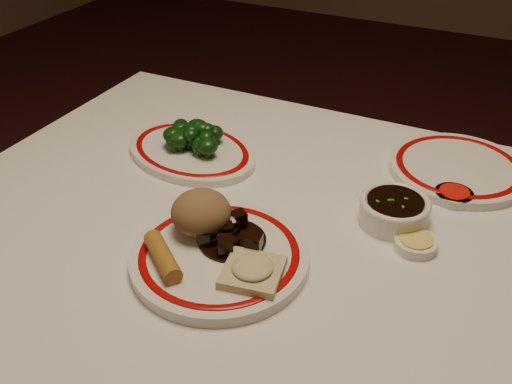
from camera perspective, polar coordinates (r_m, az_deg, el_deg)
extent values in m
cube|color=white|center=(0.89, 3.33, -5.62)|extent=(1.20, 0.90, 0.04)
cylinder|color=black|center=(1.60, -9.43, -2.50)|extent=(0.06, 0.06, 0.71)
cylinder|color=white|center=(0.83, -3.67, -6.53)|extent=(0.30, 0.30, 0.02)
torus|color=#980707|center=(0.82, -3.69, -6.05)|extent=(0.26, 0.26, 0.00)
ellipsoid|color=olive|center=(0.85, -5.51, -2.04)|extent=(0.09, 0.09, 0.06)
cylinder|color=#AF782B|center=(0.81, -9.31, -6.38)|extent=(0.09, 0.08, 0.03)
cube|color=#C7BC8D|center=(0.78, -0.34, -8.02)|extent=(0.09, 0.09, 0.01)
ellipsoid|color=#C7BC8D|center=(0.77, -0.34, -7.50)|extent=(0.06, 0.06, 0.02)
cylinder|color=black|center=(0.84, -2.40, -4.83)|extent=(0.10, 0.10, 0.00)
cube|color=black|center=(0.84, -2.58, -4.29)|extent=(0.02, 0.02, 0.02)
cube|color=black|center=(0.83, -2.95, -4.81)|extent=(0.02, 0.02, 0.01)
cube|color=black|center=(0.83, -5.06, -4.50)|extent=(0.02, 0.02, 0.02)
cube|color=black|center=(0.81, -3.12, -5.19)|extent=(0.03, 0.03, 0.02)
cube|color=black|center=(0.84, -4.10, -4.21)|extent=(0.02, 0.02, 0.02)
cube|color=black|center=(0.81, -0.21, -5.02)|extent=(0.02, 0.02, 0.02)
cube|color=black|center=(0.86, -1.73, -2.61)|extent=(0.03, 0.03, 0.02)
cube|color=black|center=(0.82, -2.30, -5.16)|extent=(0.02, 0.02, 0.01)
cube|color=black|center=(0.85, -2.60, -3.57)|extent=(0.02, 0.02, 0.02)
cube|color=black|center=(0.86, -3.32, -3.05)|extent=(0.02, 0.02, 0.02)
cube|color=black|center=(0.83, -4.23, -4.91)|extent=(0.02, 0.02, 0.01)
cube|color=black|center=(0.81, -3.16, -5.70)|extent=(0.02, 0.02, 0.01)
cube|color=black|center=(0.85, -4.90, -3.88)|extent=(0.02, 0.02, 0.02)
cube|color=black|center=(0.84, -3.01, -3.85)|extent=(0.03, 0.03, 0.02)
cube|color=beige|center=(0.85, -2.69, -3.13)|extent=(0.02, 0.02, 0.01)
cube|color=beige|center=(0.86, -2.33, -2.75)|extent=(0.02, 0.02, 0.01)
torus|color=#980707|center=(1.08, -6.47, 4.34)|extent=(0.28, 0.28, 0.00)
cylinder|color=#23471C|center=(1.07, -8.16, 4.28)|extent=(0.01, 0.01, 0.01)
ellipsoid|color=#0D360E|center=(1.07, -8.22, 4.95)|extent=(0.03, 0.03, 0.02)
cylinder|color=#23471C|center=(1.07, -5.70, 4.26)|extent=(0.01, 0.01, 0.01)
ellipsoid|color=#0D360E|center=(1.06, -5.74, 4.98)|extent=(0.03, 0.03, 0.02)
cylinder|color=#23471C|center=(1.09, -6.13, 4.99)|extent=(0.01, 0.01, 0.02)
ellipsoid|color=#0D360E|center=(1.08, -6.19, 5.86)|extent=(0.04, 0.04, 0.03)
cylinder|color=#23471C|center=(1.08, -6.70, 4.53)|extent=(0.01, 0.01, 0.01)
ellipsoid|color=#0D360E|center=(1.07, -6.75, 5.14)|extent=(0.03, 0.03, 0.02)
cylinder|color=#23471C|center=(1.11, -5.89, 5.65)|extent=(0.01, 0.01, 0.01)
ellipsoid|color=#0D360E|center=(1.11, -5.94, 6.47)|extent=(0.04, 0.04, 0.03)
cylinder|color=#23471C|center=(1.09, -4.20, 5.16)|extent=(0.01, 0.01, 0.01)
ellipsoid|color=#0D360E|center=(1.09, -4.23, 5.91)|extent=(0.04, 0.04, 0.03)
cylinder|color=#23471C|center=(1.08, -4.97, 4.72)|extent=(0.01, 0.01, 0.01)
ellipsoid|color=#0D360E|center=(1.08, -5.01, 5.38)|extent=(0.03, 0.03, 0.03)
cylinder|color=#23471C|center=(1.09, -7.35, 4.99)|extent=(0.01, 0.01, 0.01)
ellipsoid|color=#0D360E|center=(1.09, -7.41, 5.71)|extent=(0.03, 0.03, 0.02)
cylinder|color=#23471C|center=(1.09, -6.97, 5.10)|extent=(0.01, 0.01, 0.02)
ellipsoid|color=#0D360E|center=(1.09, -7.03, 5.90)|extent=(0.03, 0.03, 0.03)
cylinder|color=#23471C|center=(1.05, -4.83, 3.75)|extent=(0.01, 0.01, 0.01)
ellipsoid|color=#0D360E|center=(1.04, -4.87, 4.57)|extent=(0.04, 0.04, 0.03)
cylinder|color=#23471C|center=(1.07, -7.54, 4.38)|extent=(0.01, 0.01, 0.01)
ellipsoid|color=#0D360E|center=(1.07, -7.61, 5.19)|extent=(0.04, 0.04, 0.03)
cylinder|color=#23471C|center=(1.08, -6.46, 4.64)|extent=(0.01, 0.01, 0.01)
ellipsoid|color=#0D360E|center=(1.07, -6.51, 5.37)|extent=(0.03, 0.03, 0.03)
cylinder|color=#23471C|center=(1.06, -5.57, 3.90)|extent=(0.01, 0.01, 0.01)
ellipsoid|color=#0D360E|center=(1.05, -5.61, 4.56)|extent=(0.03, 0.03, 0.03)
cylinder|color=#23471C|center=(1.08, -6.05, 4.64)|extent=(0.01, 0.01, 0.01)
ellipsoid|color=#0D360E|center=(1.07, -6.10, 5.29)|extent=(0.03, 0.03, 0.02)
cylinder|color=#23471C|center=(1.09, -8.22, 4.79)|extent=(0.01, 0.01, 0.01)
ellipsoid|color=#0D360E|center=(1.08, -8.30, 5.66)|extent=(0.04, 0.04, 0.03)
cylinder|color=#23471C|center=(1.08, -7.81, 4.43)|extent=(0.01, 0.01, 0.01)
ellipsoid|color=#0D360E|center=(1.07, -7.88, 5.24)|extent=(0.04, 0.04, 0.03)
cylinder|color=#23471C|center=(1.11, -7.46, 5.49)|extent=(0.01, 0.01, 0.01)
ellipsoid|color=#0D360E|center=(1.10, -7.53, 6.29)|extent=(0.04, 0.04, 0.03)
cylinder|color=#23471C|center=(1.10, -6.50, 5.20)|extent=(0.01, 0.01, 0.01)
ellipsoid|color=#0D360E|center=(1.10, -6.54, 5.75)|extent=(0.03, 0.03, 0.02)
cylinder|color=#23471C|center=(1.08, -7.37, 4.68)|extent=(0.01, 0.01, 0.01)
ellipsoid|color=#0D360E|center=(1.07, -7.44, 5.53)|extent=(0.04, 0.04, 0.03)
cylinder|color=#23471C|center=(1.13, -7.46, 5.92)|extent=(0.01, 0.01, 0.01)
ellipsoid|color=#0D360E|center=(1.12, -7.52, 6.64)|extent=(0.03, 0.03, 0.02)
cylinder|color=#23471C|center=(1.09, -4.92, 5.14)|extent=(0.01, 0.01, 0.01)
ellipsoid|color=#0D360E|center=(1.08, -4.96, 5.93)|extent=(0.03, 0.03, 0.03)
ellipsoid|color=#0D360E|center=(1.07, -5.37, 6.34)|extent=(0.03, 0.03, 0.02)
ellipsoid|color=#0D360E|center=(1.06, -4.92, 6.26)|extent=(0.03, 0.03, 0.02)
ellipsoid|color=#0D360E|center=(1.06, -6.55, 5.72)|extent=(0.03, 0.03, 0.03)
ellipsoid|color=#0D360E|center=(1.06, -6.50, 6.14)|extent=(0.03, 0.03, 0.02)
ellipsoid|color=#0D360E|center=(1.07, -6.59, 6.28)|extent=(0.02, 0.02, 0.02)
ellipsoid|color=#0D360E|center=(1.07, -5.24, 6.18)|extent=(0.03, 0.03, 0.03)
ellipsoid|color=#0D360E|center=(1.07, -5.75, 6.54)|extent=(0.03, 0.03, 0.03)
ellipsoid|color=#0D360E|center=(1.06, -4.99, 5.47)|extent=(0.03, 0.03, 0.02)
ellipsoid|color=#0D360E|center=(1.07, -6.96, 5.91)|extent=(0.03, 0.03, 0.02)
cylinder|color=white|center=(0.92, 13.62, -1.97)|extent=(0.11, 0.11, 0.04)
cylinder|color=black|center=(0.91, 13.79, -0.90)|extent=(0.09, 0.09, 0.00)
cylinder|color=white|center=(1.01, 19.14, -0.41)|extent=(0.06, 0.06, 0.02)
cylinder|color=red|center=(1.00, 19.24, 0.04)|extent=(0.05, 0.05, 0.00)
cylinder|color=white|center=(0.88, 15.65, -5.02)|extent=(0.06, 0.06, 0.02)
cylinder|color=#E3CE5D|center=(0.88, 15.74, -4.54)|extent=(0.05, 0.05, 0.00)
cylinder|color=white|center=(1.09, 19.50, 2.23)|extent=(0.29, 0.29, 0.02)
torus|color=#980707|center=(1.09, 19.58, 2.58)|extent=(0.26, 0.26, 0.00)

